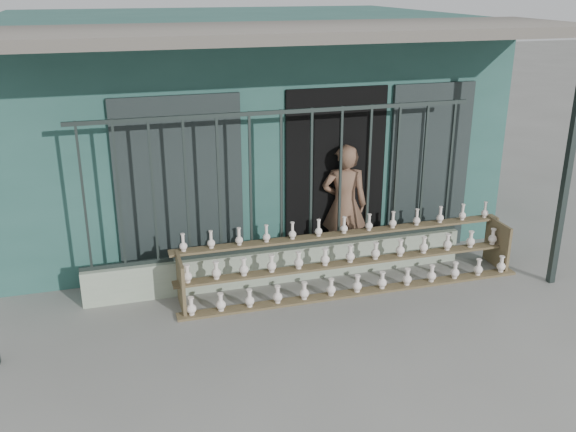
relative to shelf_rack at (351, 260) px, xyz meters
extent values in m
plane|color=slate|center=(-0.80, -0.88, -0.36)|extent=(60.00, 60.00, 0.00)
cube|color=#28544D|center=(-0.80, 3.42, 1.24)|extent=(7.00, 5.00, 3.20)
cube|color=black|center=(0.10, 0.94, 0.84)|extent=(1.40, 0.12, 2.40)
cube|color=black|center=(-2.00, 0.90, 0.84)|extent=(1.60, 0.08, 2.40)
cube|color=black|center=(1.50, 0.90, 0.84)|extent=(1.20, 0.08, 2.40)
cube|color=#59544C|center=(-0.80, 0.32, 2.79)|extent=(7.40, 2.00, 0.12)
cube|color=#283330|center=(2.55, -0.63, 1.19)|extent=(0.08, 0.08, 3.10)
cube|color=#9CAB93|center=(-0.80, 0.42, -0.14)|extent=(5.00, 0.20, 0.45)
cube|color=#283330|center=(-3.15, 0.42, 0.99)|extent=(0.03, 0.03, 1.80)
cube|color=#283330|center=(-2.75, 0.42, 0.99)|extent=(0.03, 0.03, 1.80)
cube|color=#283330|center=(-2.36, 0.42, 0.99)|extent=(0.03, 0.03, 1.80)
cube|color=#283330|center=(-1.97, 0.42, 0.99)|extent=(0.03, 0.03, 1.80)
cube|color=#283330|center=(-1.58, 0.42, 0.99)|extent=(0.03, 0.03, 1.80)
cube|color=#283330|center=(-1.19, 0.42, 0.99)|extent=(0.03, 0.03, 1.80)
cube|color=#283330|center=(-0.80, 0.42, 0.99)|extent=(0.03, 0.03, 1.80)
cube|color=#283330|center=(-0.40, 0.42, 0.99)|extent=(0.03, 0.03, 1.80)
cube|color=#283330|center=(-0.01, 0.42, 0.99)|extent=(0.03, 0.03, 1.80)
cube|color=#283330|center=(0.38, 0.42, 0.99)|extent=(0.03, 0.03, 1.80)
cube|color=#283330|center=(0.77, 0.42, 0.99)|extent=(0.03, 0.03, 1.80)
cube|color=#283330|center=(1.16, 0.42, 0.99)|extent=(0.03, 0.03, 1.80)
cube|color=#283330|center=(1.55, 0.42, 0.99)|extent=(0.03, 0.03, 1.80)
cube|color=#283330|center=(-0.80, 0.42, 1.86)|extent=(5.00, 0.04, 0.05)
cube|color=#283330|center=(-0.80, 0.42, 0.11)|extent=(5.00, 0.04, 0.05)
cube|color=brown|center=(0.00, -0.23, -0.35)|extent=(4.50, 0.18, 0.03)
cube|color=brown|center=(0.00, 0.02, -0.05)|extent=(4.50, 0.18, 0.03)
cube|color=brown|center=(0.00, 0.27, 0.25)|extent=(4.50, 0.18, 0.03)
cube|color=brown|center=(-2.15, 0.02, -0.04)|extent=(0.04, 0.55, 0.64)
cube|color=brown|center=(2.15, 0.02, -0.04)|extent=(0.04, 0.55, 0.64)
imported|color=brown|center=(0.18, 0.74, 0.48)|extent=(0.71, 0.57, 1.68)
camera|label=1|loc=(-2.86, -6.91, 3.35)|focal=40.00mm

